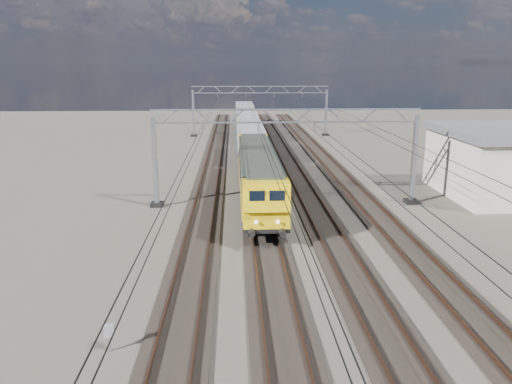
{
  "coord_description": "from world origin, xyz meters",
  "views": [
    {
      "loc": [
        -3.77,
        -31.63,
        10.28
      ],
      "look_at": [
        -2.43,
        -1.34,
        2.4
      ],
      "focal_mm": 35.0,
      "sensor_mm": 36.0,
      "label": 1
    }
  ],
  "objects_px": {
    "catenary_gantry_mid": "(286,153)",
    "hopper_wagon_third": "(245,113)",
    "hopper_wagon_mid": "(247,123)",
    "locomotive": "(258,172)",
    "catenary_gantry_far": "(260,109)",
    "trackside_cabinet": "(109,332)",
    "hopper_wagon_lead": "(250,139)"
  },
  "relations": [
    {
      "from": "hopper_wagon_third",
      "to": "hopper_wagon_mid",
      "type": "bearing_deg",
      "value": -90.0
    },
    {
      "from": "locomotive",
      "to": "hopper_wagon_lead",
      "type": "bearing_deg",
      "value": 90.0
    },
    {
      "from": "catenary_gantry_mid",
      "to": "hopper_wagon_mid",
      "type": "height_order",
      "value": "catenary_gantry_mid"
    },
    {
      "from": "hopper_wagon_mid",
      "to": "hopper_wagon_third",
      "type": "xyz_separation_m",
      "value": [
        0.0,
        14.2,
        0.0
      ]
    },
    {
      "from": "catenary_gantry_mid",
      "to": "hopper_wagon_mid",
      "type": "relative_size",
      "value": 1.53
    },
    {
      "from": "hopper_wagon_lead",
      "to": "catenary_gantry_far",
      "type": "bearing_deg",
      "value": 83.5
    },
    {
      "from": "catenary_gantry_mid",
      "to": "hopper_wagon_third",
      "type": "height_order",
      "value": "catenary_gantry_mid"
    },
    {
      "from": "catenary_gantry_far",
      "to": "hopper_wagon_mid",
      "type": "height_order",
      "value": "catenary_gantry_far"
    },
    {
      "from": "hopper_wagon_third",
      "to": "catenary_gantry_mid",
      "type": "bearing_deg",
      "value": -87.55
    },
    {
      "from": "hopper_wagon_third",
      "to": "trackside_cabinet",
      "type": "height_order",
      "value": "hopper_wagon_third"
    },
    {
      "from": "locomotive",
      "to": "hopper_wagon_lead",
      "type": "distance_m",
      "value": 17.7
    },
    {
      "from": "catenary_gantry_mid",
      "to": "catenary_gantry_far",
      "type": "distance_m",
      "value": 36.0
    },
    {
      "from": "trackside_cabinet",
      "to": "locomotive",
      "type": "bearing_deg",
      "value": 58.92
    },
    {
      "from": "locomotive",
      "to": "hopper_wagon_third",
      "type": "xyz_separation_m",
      "value": [
        -0.0,
        46.1,
        -0.09
      ]
    },
    {
      "from": "hopper_wagon_lead",
      "to": "trackside_cabinet",
      "type": "height_order",
      "value": "hopper_wagon_lead"
    },
    {
      "from": "catenary_gantry_mid",
      "to": "catenary_gantry_far",
      "type": "height_order",
      "value": "same"
    },
    {
      "from": "hopper_wagon_mid",
      "to": "hopper_wagon_third",
      "type": "relative_size",
      "value": 1.0
    },
    {
      "from": "hopper_wagon_third",
      "to": "trackside_cabinet",
      "type": "xyz_separation_m",
      "value": [
        -6.41,
        -65.98,
        -1.44
      ]
    },
    {
      "from": "locomotive",
      "to": "trackside_cabinet",
      "type": "height_order",
      "value": "locomotive"
    },
    {
      "from": "hopper_wagon_mid",
      "to": "locomotive",
      "type": "bearing_deg",
      "value": -90.0
    },
    {
      "from": "catenary_gantry_mid",
      "to": "locomotive",
      "type": "bearing_deg",
      "value": 159.84
    },
    {
      "from": "locomotive",
      "to": "trackside_cabinet",
      "type": "distance_m",
      "value": 20.95
    },
    {
      "from": "hopper_wagon_lead",
      "to": "locomotive",
      "type": "bearing_deg",
      "value": -90.0
    },
    {
      "from": "trackside_cabinet",
      "to": "hopper_wagon_mid",
      "type": "bearing_deg",
      "value": 69.73
    },
    {
      "from": "catenary_gantry_far",
      "to": "locomotive",
      "type": "relative_size",
      "value": 0.94
    },
    {
      "from": "catenary_gantry_far",
      "to": "hopper_wagon_mid",
      "type": "bearing_deg",
      "value": -120.69
    },
    {
      "from": "catenary_gantry_mid",
      "to": "hopper_wagon_third",
      "type": "xyz_separation_m",
      "value": [
        -2.0,
        46.83,
        -1.67
      ]
    },
    {
      "from": "catenary_gantry_far",
      "to": "trackside_cabinet",
      "type": "relative_size",
      "value": 18.78
    },
    {
      "from": "trackside_cabinet",
      "to": "hopper_wagon_third",
      "type": "bearing_deg",
      "value": 71.24
    },
    {
      "from": "hopper_wagon_mid",
      "to": "trackside_cabinet",
      "type": "bearing_deg",
      "value": -97.05
    },
    {
      "from": "hopper_wagon_lead",
      "to": "hopper_wagon_mid",
      "type": "bearing_deg",
      "value": 90.0
    },
    {
      "from": "locomotive",
      "to": "catenary_gantry_mid",
      "type": "bearing_deg",
      "value": -20.16
    }
  ]
}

